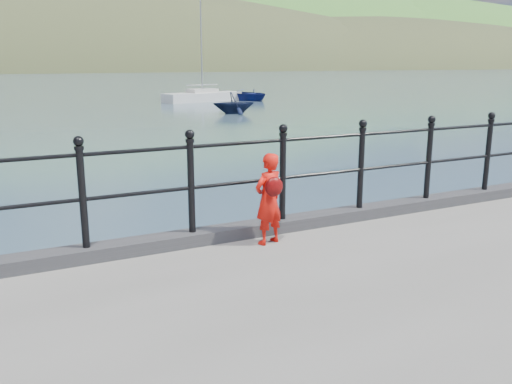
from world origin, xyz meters
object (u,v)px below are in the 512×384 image
railing (239,170)px  launch_blue (248,94)px  sailboat_near (202,97)px  launch_navy (234,103)px  child (269,198)px

railing → launch_blue: 38.69m
sailboat_near → railing: bearing=-124.4°
railing → launch_navy: 26.73m
launch_blue → railing: bearing=-125.9°
child → launch_navy: size_ratio=0.43×
railing → launch_navy: size_ratio=7.25×
railing → launch_blue: (16.97, 34.75, -1.35)m
railing → launch_blue: bearing=64.0°
launch_navy → railing: bearing=164.6°
railing → sailboat_near: sailboat_near is taller
child → launch_blue: size_ratio=0.24×
railing → launch_blue: size_ratio=4.00×
launch_blue → child: bearing=-125.4°
railing → child: 0.51m
launch_navy → sailboat_near: (2.09, 10.62, -0.32)m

